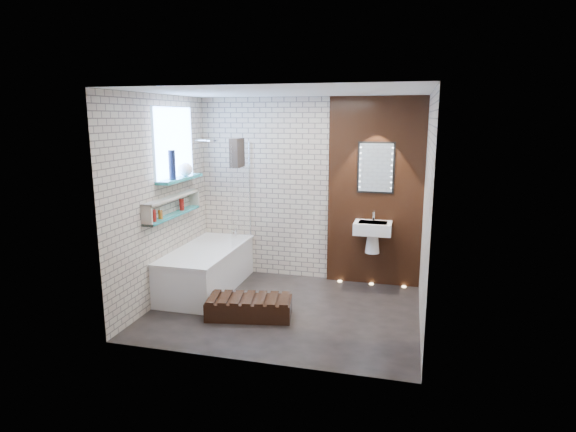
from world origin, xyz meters
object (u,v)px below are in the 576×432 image
(led_mirror, at_px, (376,168))
(bath_screen, at_px, (241,193))
(walnut_step, at_px, (249,308))
(washbasin, at_px, (373,232))
(bathtub, at_px, (207,269))

(led_mirror, bearing_deg, bath_screen, -169.34)
(led_mirror, bearing_deg, walnut_step, -130.47)
(washbasin, bearing_deg, bathtub, -163.99)
(led_mirror, bearing_deg, washbasin, -90.00)
(bath_screen, height_order, walnut_step, bath_screen)
(bath_screen, height_order, washbasin, bath_screen)
(led_mirror, bearing_deg, bathtub, -160.22)
(washbasin, relative_size, led_mirror, 0.83)
(bathtub, relative_size, walnut_step, 1.76)
(led_mirror, distance_m, walnut_step, 2.54)
(bath_screen, bearing_deg, washbasin, 5.78)
(bathtub, distance_m, washbasin, 2.32)
(bathtub, height_order, washbasin, washbasin)
(washbasin, distance_m, led_mirror, 0.88)
(bathtub, relative_size, led_mirror, 2.49)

